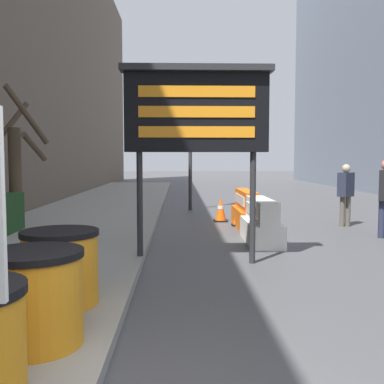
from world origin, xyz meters
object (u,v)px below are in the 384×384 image
at_px(traffic_cone_mid, 221,210).
at_px(traffic_light_near_curb, 190,111).
at_px(jersey_barrier_white, 261,224).
at_px(pedestrian_worker, 346,190).
at_px(jersey_barrier_orange_far, 246,211).
at_px(barrel_drum_back, 60,267).
at_px(traffic_cone_near, 238,215).
at_px(barrel_drum_middle, 34,298).
at_px(message_board, 197,113).

distance_m(traffic_cone_mid, traffic_light_near_curb, 4.10).
bearing_deg(jersey_barrier_white, pedestrian_worker, 40.39).
bearing_deg(jersey_barrier_orange_far, barrel_drum_back, -115.11).
xyz_separation_m(jersey_barrier_white, traffic_cone_near, (-0.18, 2.38, -0.13)).
distance_m(jersey_barrier_white, jersey_barrier_orange_far, 2.15).
xyz_separation_m(traffic_cone_mid, traffic_light_near_curb, (-0.77, 2.72, 2.97)).
bearing_deg(pedestrian_worker, jersey_barrier_white, -178.76).
distance_m(barrel_drum_middle, message_board, 4.29).
bearing_deg(pedestrian_worker, jersey_barrier_orange_far, 141.41).
xyz_separation_m(message_board, jersey_barrier_orange_far, (1.41, 3.96, -2.07)).
bearing_deg(traffic_cone_near, message_board, -106.42).
xyz_separation_m(barrel_drum_middle, traffic_light_near_curb, (1.61, 11.23, 2.75)).
relative_size(message_board, traffic_cone_near, 5.74).
distance_m(barrel_drum_middle, traffic_cone_mid, 8.84).
height_order(barrel_drum_back, jersey_barrier_orange_far, barrel_drum_back).
bearing_deg(traffic_cone_mid, jersey_barrier_orange_far, -61.79).
relative_size(jersey_barrier_white, pedestrian_worker, 1.12).
relative_size(barrel_drum_back, traffic_cone_mid, 1.25).
bearing_deg(jersey_barrier_orange_far, message_board, -109.59).
bearing_deg(traffic_cone_mid, barrel_drum_middle, -105.67).
xyz_separation_m(barrel_drum_middle, barrel_drum_back, (-0.06, 1.08, 0.00)).
relative_size(traffic_cone_mid, traffic_light_near_curb, 0.15).
height_order(jersey_barrier_white, traffic_cone_near, jersey_barrier_white).
distance_m(barrel_drum_middle, barrel_drum_back, 1.08).
xyz_separation_m(message_board, traffic_light_near_curb, (0.09, 7.71, 0.82)).
height_order(message_board, traffic_light_near_curb, traffic_light_near_curb).
bearing_deg(traffic_cone_mid, jersey_barrier_white, -80.18).
relative_size(message_board, pedestrian_worker, 2.02).
bearing_deg(message_board, traffic_light_near_curb, 89.34).
distance_m(message_board, jersey_barrier_white, 3.10).
xyz_separation_m(barrel_drum_middle, jersey_barrier_orange_far, (2.94, 7.48, -0.14)).
xyz_separation_m(barrel_drum_middle, pedestrian_worker, (5.49, 7.51, 0.39)).
bearing_deg(jersey_barrier_orange_far, traffic_cone_near, 128.05).
bearing_deg(traffic_cone_mid, traffic_light_near_curb, 105.84).
distance_m(barrel_drum_middle, jersey_barrier_orange_far, 8.04).
height_order(barrel_drum_middle, jersey_barrier_orange_far, barrel_drum_middle).
height_order(jersey_barrier_orange_far, traffic_cone_mid, jersey_barrier_orange_far).
bearing_deg(jersey_barrier_white, traffic_cone_mid, 99.82).
bearing_deg(message_board, jersey_barrier_white, 52.08).
bearing_deg(barrel_drum_back, barrel_drum_middle, -86.61).
height_order(jersey_barrier_orange_far, pedestrian_worker, pedestrian_worker).
distance_m(jersey_barrier_white, traffic_light_near_curb, 6.70).
xyz_separation_m(jersey_barrier_orange_far, pedestrian_worker, (2.56, 0.02, 0.53)).
height_order(barrel_drum_back, traffic_cone_near, barrel_drum_back).
height_order(barrel_drum_middle, jersey_barrier_white, barrel_drum_middle).
bearing_deg(jersey_barrier_orange_far, jersey_barrier_white, -90.00).
relative_size(barrel_drum_middle, message_board, 0.26).
bearing_deg(barrel_drum_middle, jersey_barrier_white, 61.15).
bearing_deg(pedestrian_worker, traffic_cone_near, 136.65).
relative_size(message_board, jersey_barrier_orange_far, 1.63).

